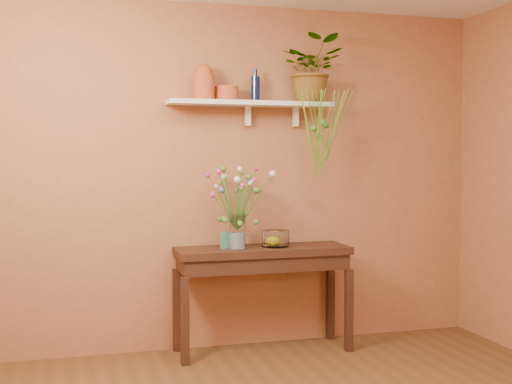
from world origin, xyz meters
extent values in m
cube|color=#A16843|center=(0.00, 2.00, 1.35)|extent=(4.00, 0.04, 2.70)
cube|color=#3D2218|center=(0.12, 1.76, 0.78)|extent=(1.34, 0.43, 0.06)
cube|color=#3D2218|center=(0.12, 1.76, 0.70)|extent=(1.28, 0.40, 0.11)
cube|color=#3D2218|center=(-0.52, 1.58, 0.32)|extent=(0.06, 0.06, 0.64)
cube|color=#3D2218|center=(0.76, 1.58, 0.32)|extent=(0.06, 0.06, 0.64)
cube|color=#3D2218|center=(-0.52, 1.95, 0.32)|extent=(0.06, 0.06, 0.64)
cube|color=#3D2218|center=(0.76, 1.95, 0.32)|extent=(0.06, 0.06, 0.64)
cube|color=white|center=(0.05, 1.87, 1.92)|extent=(1.30, 0.24, 0.04)
cube|color=white|center=(0.05, 1.97, 1.83)|extent=(0.04, 0.05, 0.15)
cube|color=white|center=(0.45, 1.97, 1.83)|extent=(0.04, 0.05, 0.15)
cylinder|color=#BD4E1F|center=(-0.33, 1.84, 2.03)|extent=(0.21, 0.21, 0.19)
sphere|color=#BD4E1F|center=(-0.33, 1.84, 2.14)|extent=(0.13, 0.13, 0.13)
cylinder|color=#BD4E1F|center=(-0.14, 1.89, 1.99)|extent=(0.20, 0.20, 0.11)
cylinder|color=#09143D|center=(0.09, 1.89, 2.03)|extent=(0.07, 0.07, 0.19)
cylinder|color=#09143D|center=(0.09, 1.89, 2.16)|extent=(0.03, 0.03, 0.06)
imported|color=#457928|center=(0.55, 1.85, 2.20)|extent=(0.57, 0.53, 0.52)
cylinder|color=#457928|center=(0.65, 1.69, 1.70)|extent=(0.19, 0.06, 0.64)
cylinder|color=#4C9B1D|center=(0.65, 1.68, 1.69)|extent=(0.14, 0.31, 0.65)
cylinder|color=#4C9B1D|center=(0.46, 1.69, 1.74)|extent=(0.23, 0.13, 0.57)
cylinder|color=#457928|center=(0.57, 1.72, 1.80)|extent=(0.11, 0.04, 0.43)
cylinder|color=#4C9B1D|center=(0.55, 1.67, 1.81)|extent=(0.04, 0.15, 0.41)
cylinder|color=#4C9B1D|center=(0.55, 1.68, 1.67)|extent=(0.05, 0.13, 0.69)
cylinder|color=#457928|center=(0.53, 1.64, 1.70)|extent=(0.02, 0.25, 0.65)
cylinder|color=#4C9B1D|center=(0.46, 1.68, 1.70)|extent=(0.17, 0.10, 0.64)
cylinder|color=#4C9B1D|center=(0.60, 1.71, 1.71)|extent=(0.15, 0.07, 0.61)
cylinder|color=#457928|center=(0.64, 1.71, 1.75)|extent=(0.02, 0.19, 0.54)
cylinder|color=#4C9B1D|center=(0.53, 1.69, 1.67)|extent=(0.01, 0.21, 0.70)
cylinder|color=#4C9B1D|center=(0.67, 1.68, 1.75)|extent=(0.13, 0.12, 0.53)
cylinder|color=#457928|center=(0.67, 1.72, 1.75)|extent=(0.08, 0.08, 0.54)
cylinder|color=#4C9B1D|center=(0.45, 1.71, 1.78)|extent=(0.10, 0.06, 0.48)
cylinder|color=#4C9B1D|center=(0.48, 1.67, 1.82)|extent=(0.16, 0.15, 0.40)
cylinder|color=#457928|center=(0.72, 1.71, 1.74)|extent=(0.18, 0.15, 0.55)
cylinder|color=#4C9B1D|center=(0.54, 1.72, 1.73)|extent=(0.12, 0.11, 0.58)
cylinder|color=#4C9B1D|center=(0.55, 1.73, 1.80)|extent=(0.05, 0.14, 0.43)
sphere|color=#457928|center=(0.56, 1.66, 1.77)|extent=(0.05, 0.05, 0.05)
sphere|color=#457928|center=(0.56, 1.72, 1.67)|extent=(0.05, 0.05, 0.05)
sphere|color=#457928|center=(0.63, 1.75, 1.75)|extent=(0.05, 0.05, 0.05)
sphere|color=#457928|center=(0.50, 1.69, 1.73)|extent=(0.05, 0.05, 0.05)
cylinder|color=white|center=(-0.09, 1.73, 0.94)|extent=(0.12, 0.12, 0.26)
cylinder|color=silver|center=(-0.09, 1.73, 0.87)|extent=(0.11, 0.11, 0.12)
cylinder|color=#386B28|center=(-0.09, 1.67, 1.13)|extent=(0.01, 0.13, 0.34)
sphere|color=#C42C76|center=(-0.09, 1.61, 1.29)|extent=(0.04, 0.04, 0.04)
cylinder|color=#386B28|center=(-0.09, 1.67, 1.12)|extent=(0.01, 0.13, 0.32)
sphere|color=#597B30|center=(-0.09, 1.61, 1.28)|extent=(0.04, 0.04, 0.04)
cylinder|color=#386B28|center=(-0.06, 1.61, 1.15)|extent=(0.07, 0.26, 0.39)
sphere|color=#C42C76|center=(-0.03, 1.48, 1.34)|extent=(0.03, 0.03, 0.03)
cylinder|color=#386B28|center=(-0.04, 1.68, 1.11)|extent=(0.12, 0.12, 0.31)
sphere|color=#597B30|center=(0.02, 1.62, 1.26)|extent=(0.05, 0.05, 0.05)
cylinder|color=#386B28|center=(-0.04, 1.70, 1.14)|extent=(0.11, 0.07, 0.37)
sphere|color=silver|center=(0.01, 1.67, 1.32)|extent=(0.04, 0.04, 0.04)
cylinder|color=#386B28|center=(0.03, 1.69, 1.17)|extent=(0.25, 0.11, 0.43)
sphere|color=silver|center=(0.15, 1.64, 1.38)|extent=(0.05, 0.05, 0.05)
cylinder|color=#386B28|center=(-0.05, 1.73, 1.16)|extent=(0.09, 0.01, 0.40)
sphere|color=#457928|center=(-0.01, 1.73, 1.35)|extent=(0.04, 0.04, 0.04)
cylinder|color=#386B28|center=(-0.04, 1.73, 1.13)|extent=(0.11, 0.01, 0.35)
sphere|color=silver|center=(0.01, 1.73, 1.31)|extent=(0.04, 0.04, 0.04)
cylinder|color=#386B28|center=(-0.01, 1.79, 1.18)|extent=(0.18, 0.11, 0.46)
sphere|color=#C42C76|center=(0.08, 1.84, 1.41)|extent=(0.03, 0.03, 0.03)
cylinder|color=#386B28|center=(-0.03, 1.79, 1.14)|extent=(0.13, 0.13, 0.37)
sphere|color=#5562BE|center=(0.03, 1.85, 1.32)|extent=(0.04, 0.04, 0.04)
cylinder|color=#386B28|center=(-0.02, 1.81, 1.11)|extent=(0.16, 0.16, 0.33)
sphere|color=#C42C76|center=(0.06, 1.88, 1.27)|extent=(0.05, 0.05, 0.05)
cylinder|color=#386B28|center=(-0.07, 1.77, 1.17)|extent=(0.06, 0.08, 0.43)
sphere|color=#597B30|center=(-0.04, 1.81, 1.38)|extent=(0.03, 0.03, 0.03)
cylinder|color=#386B28|center=(-0.08, 1.79, 1.19)|extent=(0.04, 0.11, 0.47)
sphere|color=#C42C76|center=(-0.06, 1.84, 1.43)|extent=(0.03, 0.03, 0.03)
cylinder|color=#386B28|center=(-0.09, 1.76, 1.10)|extent=(0.01, 0.07, 0.29)
sphere|color=#597B30|center=(-0.09, 1.79, 1.25)|extent=(0.03, 0.03, 0.03)
cylinder|color=#386B28|center=(-0.12, 1.82, 1.15)|extent=(0.06, 0.18, 0.40)
sphere|color=silver|center=(-0.15, 1.91, 1.35)|extent=(0.05, 0.05, 0.05)
cylinder|color=#386B28|center=(-0.14, 1.80, 1.11)|extent=(0.10, 0.14, 0.31)
sphere|color=silver|center=(-0.19, 1.87, 1.26)|extent=(0.04, 0.04, 0.04)
cylinder|color=#386B28|center=(-0.14, 1.80, 1.13)|extent=(0.10, 0.13, 0.36)
sphere|color=#457928|center=(-0.19, 1.86, 1.31)|extent=(0.04, 0.04, 0.04)
cylinder|color=#386B28|center=(-0.17, 1.77, 1.12)|extent=(0.15, 0.08, 0.33)
sphere|color=silver|center=(-0.24, 1.81, 1.28)|extent=(0.04, 0.04, 0.04)
cylinder|color=#386B28|center=(-0.20, 1.77, 1.16)|extent=(0.22, 0.07, 0.42)
sphere|color=#C42C76|center=(-0.31, 1.80, 1.37)|extent=(0.04, 0.04, 0.04)
cylinder|color=#386B28|center=(-0.15, 1.75, 1.11)|extent=(0.12, 0.03, 0.31)
sphere|color=#5562BE|center=(-0.21, 1.76, 1.26)|extent=(0.05, 0.05, 0.05)
cylinder|color=#386B28|center=(-0.19, 1.72, 1.09)|extent=(0.20, 0.03, 0.28)
sphere|color=#C42C76|center=(-0.29, 1.71, 1.23)|extent=(0.05, 0.05, 0.05)
cylinder|color=#386B28|center=(-0.15, 1.72, 1.19)|extent=(0.13, 0.04, 0.46)
sphere|color=#597B30|center=(-0.21, 1.70, 1.42)|extent=(0.05, 0.05, 0.05)
cylinder|color=#386B28|center=(-0.18, 1.68, 1.18)|extent=(0.17, 0.11, 0.45)
sphere|color=#C42C76|center=(-0.26, 1.63, 1.40)|extent=(0.04, 0.04, 0.04)
cylinder|color=#386B28|center=(-0.16, 1.67, 1.16)|extent=(0.13, 0.14, 0.40)
sphere|color=#597B30|center=(-0.22, 1.61, 1.35)|extent=(0.03, 0.03, 0.03)
cylinder|color=#386B28|center=(-0.11, 1.68, 1.15)|extent=(0.04, 0.12, 0.39)
sphere|color=silver|center=(-0.12, 1.62, 1.34)|extent=(0.05, 0.05, 0.05)
cylinder|color=#386B28|center=(-0.10, 1.66, 1.19)|extent=(0.02, 0.15, 0.46)
sphere|color=silver|center=(-0.11, 1.59, 1.42)|extent=(0.04, 0.04, 0.04)
sphere|color=#457928|center=(-0.21, 1.69, 1.04)|extent=(0.04, 0.04, 0.04)
sphere|color=#457928|center=(-0.03, 1.72, 1.08)|extent=(0.04, 0.04, 0.04)
sphere|color=#457928|center=(-0.20, 1.85, 1.03)|extent=(0.04, 0.04, 0.04)
sphere|color=#457928|center=(-0.11, 1.59, 1.02)|extent=(0.04, 0.04, 0.04)
sphere|color=#457928|center=(-0.21, 1.66, 1.04)|extent=(0.04, 0.04, 0.04)
sphere|color=#457928|center=(0.05, 1.73, 1.01)|extent=(0.04, 0.04, 0.04)
cylinder|color=white|center=(0.22, 1.76, 0.88)|extent=(0.21, 0.21, 0.13)
cylinder|color=white|center=(0.22, 1.76, 0.82)|extent=(0.21, 0.21, 0.01)
sphere|color=yellow|center=(0.21, 1.78, 0.86)|extent=(0.08, 0.08, 0.08)
cube|color=teal|center=(-0.18, 1.77, 0.88)|extent=(0.07, 0.06, 0.13)
camera|label=1|loc=(-1.34, -3.14, 1.51)|focal=46.90mm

